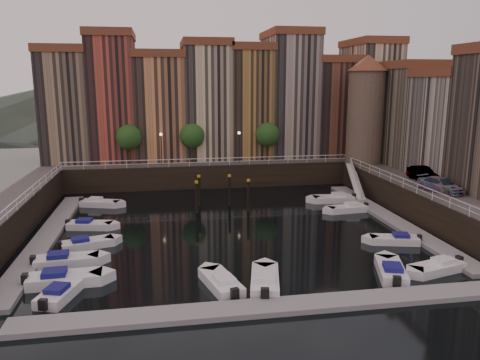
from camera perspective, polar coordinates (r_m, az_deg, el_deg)
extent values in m
plane|color=black|center=(44.92, -1.52, -5.62)|extent=(200.00, 200.00, 0.00)
cube|color=black|center=(69.71, -4.55, 1.97)|extent=(80.00, 20.00, 3.00)
cube|color=gray|center=(44.70, -22.49, -6.42)|extent=(2.00, 28.00, 0.35)
cube|color=gray|center=(48.84, 17.89, -4.55)|extent=(2.00, 28.00, 0.35)
cube|color=gray|center=(29.33, 3.35, -15.25)|extent=(30.00, 2.00, 0.35)
cone|color=#2D382D|center=(154.41, -18.80, 8.92)|extent=(80.00, 80.00, 14.00)
cone|color=#2D382D|center=(152.85, -5.58, 10.22)|extent=(100.00, 100.00, 18.00)
cone|color=#2D382D|center=(159.36, 7.26, 9.17)|extent=(70.00, 70.00, 12.00)
cube|color=#8D755A|center=(67.07, -20.14, 8.20)|extent=(6.00, 10.00, 14.00)
cube|color=brown|center=(67.09, -20.62, 14.60)|extent=(6.30, 10.30, 1.00)
cube|color=#AB4536|center=(66.22, -15.12, 9.35)|extent=(5.80, 10.00, 16.00)
cube|color=brown|center=(66.44, -15.53, 16.68)|extent=(6.10, 10.30, 1.00)
cube|color=tan|center=(66.00, -9.68, 8.49)|extent=(6.50, 10.00, 13.50)
cube|color=brown|center=(65.98, -9.91, 14.79)|extent=(6.80, 10.30, 1.00)
cube|color=beige|center=(66.27, -4.14, 9.29)|extent=(6.20, 10.00, 15.00)
cube|color=brown|center=(66.38, -4.25, 16.21)|extent=(6.50, 10.30, 1.00)
cube|color=#A5783C|center=(67.11, 0.95, 9.14)|extent=(5.60, 10.00, 14.50)
cube|color=brown|center=(67.17, 0.97, 15.76)|extent=(5.90, 10.30, 1.00)
cube|color=#A29387|center=(68.42, 5.97, 9.97)|extent=(6.40, 10.00, 16.50)
cube|color=brown|center=(68.68, 6.14, 17.29)|extent=(6.70, 10.30, 1.00)
cube|color=brown|center=(70.41, 10.86, 8.45)|extent=(6.00, 10.00, 13.00)
cube|color=brown|center=(70.35, 11.09, 14.15)|extent=(6.30, 10.30, 1.00)
cube|color=beige|center=(72.63, 15.37, 9.33)|extent=(5.90, 10.00, 15.50)
cube|color=brown|center=(72.78, 15.74, 15.83)|extent=(6.20, 10.30, 1.00)
cube|color=#746A58|center=(63.52, 21.34, 7.04)|extent=(9.00, 8.00, 12.00)
cube|color=brown|center=(63.38, 21.79, 12.89)|extent=(9.30, 8.30, 1.00)
cube|color=#B9B1A2|center=(56.86, 25.40, 5.71)|extent=(9.00, 8.00, 11.00)
cube|color=brown|center=(56.64, 25.96, 11.74)|extent=(9.30, 8.30, 1.00)
cylinder|color=#6B5B4C|center=(62.71, 15.01, 7.39)|extent=(4.60, 4.60, 12.00)
cone|color=brown|center=(62.58, 15.36, 13.60)|extent=(5.20, 5.20, 2.00)
cylinder|color=black|center=(61.45, -13.27, 2.88)|extent=(0.30, 0.30, 2.40)
sphere|color=#1E4719|center=(61.12, -13.38, 5.10)|extent=(3.20, 3.20, 3.20)
cylinder|color=black|center=(61.44, -5.80, 3.14)|extent=(0.30, 0.30, 2.40)
sphere|color=#1E4719|center=(61.12, -5.85, 5.37)|extent=(3.20, 3.20, 3.20)
cylinder|color=black|center=(62.89, 3.34, 3.39)|extent=(0.30, 0.30, 2.40)
sphere|color=#1E4719|center=(62.57, 3.37, 5.56)|extent=(3.20, 3.20, 3.20)
cylinder|color=black|center=(60.21, -9.56, 3.62)|extent=(0.12, 0.12, 4.00)
sphere|color=#FFD88C|center=(59.95, -9.62, 5.52)|extent=(0.36, 0.36, 0.36)
cylinder|color=black|center=(61.03, -0.11, 3.90)|extent=(0.12, 0.12, 4.00)
sphere|color=#FFD88C|center=(60.78, -0.11, 5.77)|extent=(0.36, 0.36, 0.36)
cube|color=white|center=(59.48, -3.73, 2.64)|extent=(36.00, 0.08, 0.08)
cube|color=white|center=(59.56, -3.72, 2.21)|extent=(36.00, 0.06, 0.06)
cube|color=white|center=(48.80, 20.05, -0.14)|extent=(0.08, 34.00, 0.08)
cube|color=white|center=(48.89, 20.01, -0.65)|extent=(0.06, 34.00, 0.06)
cube|color=white|center=(44.17, -25.16, -1.78)|extent=(0.08, 34.00, 0.08)
cube|color=white|center=(44.27, -25.11, -2.34)|extent=(0.06, 34.00, 0.06)
cube|color=white|center=(58.46, 13.86, -0.05)|extent=(2.78, 8.26, 2.81)
cube|color=white|center=(58.36, 13.88, 0.44)|extent=(1.93, 8.32, 3.65)
cylinder|color=black|center=(48.95, -5.29, -2.36)|extent=(0.32, 0.32, 3.60)
cylinder|color=gold|center=(48.52, -5.33, -0.24)|extent=(0.36, 0.36, 0.25)
cylinder|color=black|center=(51.85, -5.00, -1.54)|extent=(0.32, 0.32, 3.60)
cylinder|color=gold|center=(51.45, -5.04, 0.47)|extent=(0.36, 0.36, 0.25)
cylinder|color=black|center=(49.53, 1.04, -2.14)|extent=(0.32, 0.32, 3.60)
cylinder|color=gold|center=(49.11, 1.04, -0.04)|extent=(0.36, 0.36, 0.25)
cylinder|color=black|center=(51.91, -1.29, -1.48)|extent=(0.32, 0.32, 3.60)
cylinder|color=gold|center=(51.51, -1.30, 0.52)|extent=(0.36, 0.36, 0.25)
cube|color=white|center=(34.64, -20.52, -11.32)|extent=(4.95, 2.14, 0.83)
cube|color=navy|center=(34.56, -21.69, -10.58)|extent=(1.62, 1.41, 0.55)
cube|color=black|center=(35.00, -24.75, -10.95)|extent=(0.42, 0.57, 0.77)
cube|color=white|center=(37.97, -20.30, -9.26)|extent=(4.67, 2.04, 0.78)
cube|color=navy|center=(37.90, -21.30, -8.62)|extent=(1.53, 1.33, 0.52)
cube|color=black|center=(38.28, -23.92, -8.97)|extent=(0.39, 0.54, 0.73)
cube|color=white|center=(41.27, -18.07, -7.43)|extent=(4.47, 2.79, 0.71)
cube|color=navy|center=(41.07, -18.90, -6.96)|extent=(1.61, 1.49, 0.47)
cube|color=black|center=(40.96, -21.13, -7.45)|extent=(0.46, 0.55, 0.66)
cube|color=white|center=(46.25, -17.78, -5.32)|extent=(4.35, 2.40, 0.70)
cube|color=navy|center=(46.33, -18.46, -4.80)|extent=(1.51, 1.36, 0.47)
cube|color=black|center=(46.96, -20.26, -4.94)|extent=(0.42, 0.52, 0.65)
cube|color=white|center=(54.01, -16.64, -2.78)|extent=(4.55, 2.81, 0.72)
cube|color=white|center=(54.14, -17.23, -2.30)|extent=(1.63, 1.50, 0.48)
cube|color=black|center=(54.89, -18.78, -2.42)|extent=(0.46, 0.56, 0.68)
cube|color=white|center=(37.28, 22.86, -9.90)|extent=(4.55, 2.70, 0.73)
cube|color=white|center=(37.54, 23.52, -9.09)|extent=(1.61, 1.48, 0.48)
cube|color=black|center=(38.80, 25.15, -8.86)|extent=(0.45, 0.56, 0.68)
cube|color=white|center=(42.30, 18.28, -6.99)|extent=(4.26, 2.49, 0.68)
cube|color=navy|center=(42.30, 19.04, -6.46)|extent=(1.50, 1.37, 0.45)
cube|color=black|center=(42.77, 21.04, -6.66)|extent=(0.42, 0.52, 0.64)
cube|color=white|center=(50.87, 12.97, -3.49)|extent=(4.30, 2.01, 0.71)
cube|color=white|center=(51.02, 13.55, -2.97)|extent=(1.43, 1.26, 0.47)
cube|color=black|center=(51.85, 15.11, -3.03)|extent=(0.38, 0.50, 0.66)
cube|color=white|center=(54.59, 11.29, -2.32)|extent=(4.75, 2.15, 0.79)
cube|color=white|center=(54.66, 11.95, -1.82)|extent=(1.57, 1.37, 0.52)
cube|color=black|center=(55.25, 13.71, -1.98)|extent=(0.41, 0.55, 0.73)
cube|color=white|center=(32.97, -20.85, -12.63)|extent=(2.86, 4.58, 0.73)
cube|color=navy|center=(32.34, -21.41, -12.32)|extent=(1.52, 1.65, 0.49)
cube|color=black|center=(31.13, -22.89, -13.81)|extent=(0.57, 0.47, 0.68)
cube|color=white|center=(32.14, -2.35, -12.44)|extent=(2.78, 4.74, 0.76)
cube|color=white|center=(31.44, -1.93, -12.10)|extent=(1.53, 1.67, 0.51)
cube|color=black|center=(30.09, -0.66, -13.68)|extent=(0.58, 0.47, 0.71)
cube|color=white|center=(32.37, 3.05, -12.22)|extent=(2.85, 5.07, 0.82)
cube|color=white|center=(31.58, 3.06, -11.89)|extent=(1.61, 1.77, 0.54)
cube|color=black|center=(29.99, 3.06, -13.70)|extent=(0.61, 0.49, 0.76)
cube|color=white|center=(35.64, 17.90, -10.50)|extent=(3.08, 4.86, 0.77)
cube|color=navy|center=(34.91, 18.11, -10.18)|extent=(1.63, 1.76, 0.52)
cube|color=black|center=(33.39, 18.58, -11.63)|extent=(0.60, 0.50, 0.72)
imported|color=gray|center=(54.09, 21.44, 0.61)|extent=(2.30, 4.29, 1.39)
imported|color=gray|center=(53.45, 21.56, 0.58)|extent=(1.81, 4.85, 1.59)
imported|color=gray|center=(49.01, 23.25, -0.65)|extent=(3.41, 5.13, 1.38)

